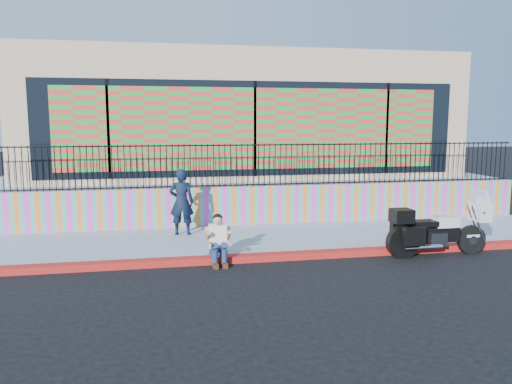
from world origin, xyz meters
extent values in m
plane|color=black|center=(0.00, 0.00, 0.00)|extent=(90.00, 90.00, 0.00)
cube|color=maroon|center=(0.00, 0.00, 0.07)|extent=(16.00, 0.30, 0.15)
cube|color=gray|center=(0.00, 1.65, 0.07)|extent=(16.00, 3.00, 0.15)
cube|color=#FA41B0|center=(0.00, 3.25, 0.70)|extent=(16.00, 0.20, 1.10)
cube|color=gray|center=(0.00, 8.35, 0.62)|extent=(16.00, 10.00, 1.25)
cube|color=tan|center=(0.00, 8.15, 3.25)|extent=(14.00, 8.00, 4.00)
cube|color=black|center=(0.00, 4.13, 2.85)|extent=(12.60, 0.04, 2.80)
cube|color=#D23E2E|center=(0.00, 4.10, 2.85)|extent=(11.48, 0.02, 2.40)
cylinder|color=black|center=(4.28, -0.35, 0.34)|extent=(0.67, 0.14, 0.67)
cylinder|color=black|center=(2.55, -0.35, 0.34)|extent=(0.67, 0.14, 0.67)
cube|color=black|center=(3.41, -0.35, 0.51)|extent=(0.96, 0.28, 0.35)
cube|color=silver|center=(3.36, -0.35, 0.41)|extent=(0.41, 0.35, 0.30)
cube|color=silver|center=(3.60, -0.35, 0.79)|extent=(0.56, 0.32, 0.24)
cube|color=black|center=(3.06, -0.35, 0.77)|extent=(0.56, 0.35, 0.12)
cube|color=silver|center=(4.46, -0.35, 1.00)|extent=(0.30, 0.53, 0.43)
cube|color=silver|center=(4.50, -0.35, 1.32)|extent=(0.19, 0.47, 0.34)
cube|color=black|center=(2.50, -0.35, 0.96)|extent=(0.45, 0.43, 0.30)
cube|color=black|center=(2.65, -0.65, 0.56)|extent=(0.49, 0.18, 0.41)
cube|color=black|center=(2.65, -0.05, 0.56)|extent=(0.49, 0.18, 0.41)
cube|color=silver|center=(4.28, -0.35, 0.44)|extent=(0.32, 0.16, 0.06)
imported|color=black|center=(-2.28, 2.30, 1.01)|extent=(0.67, 0.48, 1.71)
cube|color=navy|center=(-1.61, 0.08, 0.24)|extent=(0.36, 0.28, 0.18)
cube|color=white|center=(-1.61, 0.04, 0.59)|extent=(0.38, 0.27, 0.54)
sphere|color=tan|center=(-1.61, 0.00, 0.95)|extent=(0.21, 0.21, 0.21)
cube|color=#472814|center=(-1.71, -0.36, 0.05)|extent=(0.11, 0.26, 0.10)
cube|color=#472814|center=(-1.51, -0.36, 0.05)|extent=(0.11, 0.26, 0.10)
camera|label=1|loc=(-2.80, -10.52, 3.05)|focal=35.00mm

